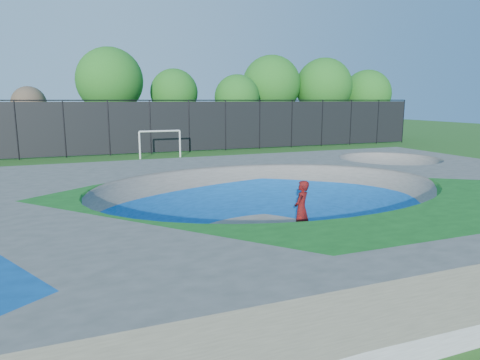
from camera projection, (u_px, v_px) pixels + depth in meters
name	position (u px, v px, depth m)	size (l,w,h in m)	color
ground	(270.00, 232.00, 13.29)	(120.00, 120.00, 0.00)	#245918
skate_deck	(270.00, 208.00, 13.15)	(22.00, 14.00, 1.50)	gray
skater	(301.00, 209.00, 12.56)	(0.63, 0.41, 1.73)	#B5120E
skateboard	(301.00, 237.00, 12.72)	(0.78, 0.22, 0.05)	black
soccer_goal	(160.00, 139.00, 29.84)	(2.95, 0.12, 1.95)	white
fence	(150.00, 126.00, 32.11)	(48.09, 0.09, 4.04)	black
treeline	(166.00, 88.00, 37.00)	(52.74, 7.08, 8.30)	#4F3A27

